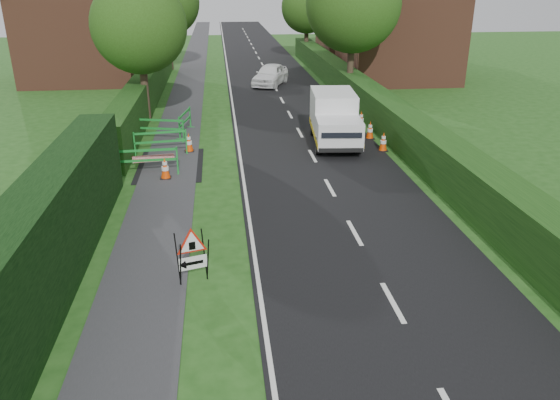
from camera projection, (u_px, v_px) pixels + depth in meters
ground at (284, 339)px, 10.72m from camera, size 120.00×120.00×0.00m
road_surface at (263, 66)px, 43.13m from camera, size 6.00×90.00×0.02m
footpath at (193, 67)px, 42.57m from camera, size 2.00×90.00×0.02m
hedge_west_near at (19, 357)px, 10.20m from camera, size 1.10×18.00×2.50m
hedge_west_far at (149, 104)px, 30.42m from camera, size 1.00×24.00×1.80m
hedge_east at (379, 125)px, 26.09m from camera, size 1.20×50.00×1.50m
house_west at (81, 36)px, 36.15m from camera, size 7.50×7.40×7.88m
house_east_a at (398, 36)px, 36.48m from camera, size 7.50×7.40×7.88m
house_east_b at (361, 20)px, 49.44m from camera, size 7.50×7.40×7.88m
tree_nw at (139, 26)px, 25.07m from camera, size 4.40×4.40×6.70m
tree_ne at (353, 4)px, 29.62m from camera, size 5.20×5.20×7.79m
tree_fw at (166, 2)px, 39.64m from camera, size 4.80×4.80×7.24m
tree_fe at (307, 7)px, 44.69m from camera, size 4.20×4.20×6.33m
triangle_sign at (191, 252)px, 12.35m from camera, size 1.00×1.00×1.18m
works_van at (334, 118)px, 22.87m from camera, size 2.19×4.69×2.07m
traffic_cone_0 at (383, 142)px, 22.09m from camera, size 0.38×0.38×0.79m
traffic_cone_1 at (370, 130)px, 23.75m from camera, size 0.38×0.38×0.79m
traffic_cone_2 at (361, 119)px, 25.49m from camera, size 0.38×0.38×0.79m
traffic_cone_3 at (165, 168)px, 19.05m from camera, size 0.38×0.38×0.79m
traffic_cone_4 at (189, 142)px, 21.99m from camera, size 0.38×0.38×0.79m
ped_barrier_0 at (148, 158)px, 19.31m from camera, size 2.08×0.46×1.00m
ped_barrier_1 at (160, 140)px, 21.47m from camera, size 2.09×0.60×1.00m
ped_barrier_2 at (161, 127)px, 23.31m from camera, size 2.08×0.85×1.00m
ped_barrier_3 at (185, 120)px, 24.48m from camera, size 0.74×2.09×1.00m
redwhite_plank at (155, 170)px, 20.05m from camera, size 1.49×0.24×0.25m
hatchback_car at (270, 75)px, 35.31m from camera, size 2.99×4.33×1.37m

